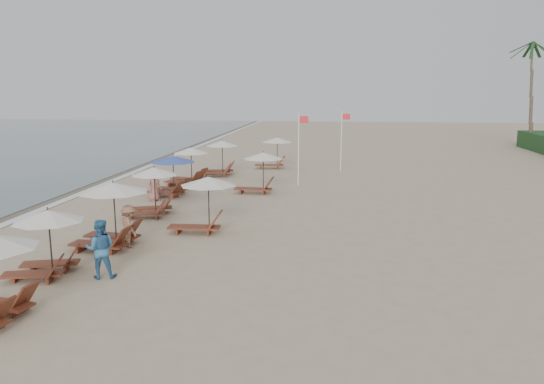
# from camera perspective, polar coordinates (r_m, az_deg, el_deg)

# --- Properties ---
(ground) EXTENTS (160.00, 160.00, 0.00)m
(ground) POSITION_cam_1_polar(r_m,az_deg,el_deg) (15.46, -3.31, -10.18)
(ground) COLOR tan
(ground) RESTS_ON ground
(wet_sand_band) EXTENTS (3.20, 140.00, 0.01)m
(wet_sand_band) POSITION_cam_1_polar(r_m,az_deg,el_deg) (29.07, -24.45, -1.03)
(wet_sand_band) COLOR #6B5E4C
(wet_sand_band) RESTS_ON ground
(foam_line) EXTENTS (0.50, 140.00, 0.02)m
(foam_line) POSITION_cam_1_polar(r_m,az_deg,el_deg) (28.41, -22.22, -1.10)
(foam_line) COLOR white
(foam_line) RESTS_ON ground
(lounger_station_1) EXTENTS (2.38, 2.10, 2.07)m
(lounger_station_1) POSITION_cam_1_polar(r_m,az_deg,el_deg) (17.33, -23.45, -4.93)
(lounger_station_1) COLOR brown
(lounger_station_1) RESTS_ON ground
(lounger_station_2) EXTENTS (2.74, 2.44, 2.38)m
(lounger_station_2) POSITION_cam_1_polar(r_m,az_deg,el_deg) (19.62, -17.29, -2.36)
(lounger_station_2) COLOR brown
(lounger_station_2) RESTS_ON ground
(lounger_station_3) EXTENTS (2.45, 2.31, 2.21)m
(lounger_station_3) POSITION_cam_1_polar(r_m,az_deg,el_deg) (24.10, -13.06, -0.01)
(lounger_station_3) COLOR brown
(lounger_station_3) RESTS_ON ground
(lounger_station_4) EXTENTS (2.66, 2.42, 2.15)m
(lounger_station_4) POSITION_cam_1_polar(r_m,az_deg,el_deg) (28.55, -11.04, 1.91)
(lounger_station_4) COLOR brown
(lounger_station_4) RESTS_ON ground
(lounger_station_5) EXTENTS (2.64, 2.55, 2.26)m
(lounger_station_5) POSITION_cam_1_polar(r_m,az_deg,el_deg) (31.47, -9.23, 2.52)
(lounger_station_5) COLOR brown
(lounger_station_5) RESTS_ON ground
(lounger_station_6) EXTENTS (2.57, 2.18, 2.32)m
(lounger_station_6) POSITION_cam_1_polar(r_m,az_deg,el_deg) (34.73, -5.77, 3.59)
(lounger_station_6) COLOR brown
(lounger_station_6) RESTS_ON ground
(inland_station_0) EXTENTS (2.74, 2.24, 2.22)m
(inland_station_0) POSITION_cam_1_polar(r_m,az_deg,el_deg) (20.85, -7.63, -0.82)
(inland_station_0) COLOR brown
(inland_station_0) RESTS_ON ground
(inland_station_1) EXTENTS (2.75, 2.24, 2.22)m
(inland_station_1) POSITION_cam_1_polar(r_m,az_deg,el_deg) (28.65, -1.47, 2.51)
(inland_station_1) COLOR brown
(inland_station_1) RESTS_ON ground
(inland_station_2) EXTENTS (2.78, 2.24, 2.22)m
(inland_station_2) POSITION_cam_1_polar(r_m,az_deg,el_deg) (37.74, 0.17, 4.56)
(inland_station_2) COLOR brown
(inland_station_2) RESTS_ON ground
(beachgoer_mid_a) EXTENTS (1.02, 0.89, 1.81)m
(beachgoer_mid_a) POSITION_cam_1_polar(r_m,az_deg,el_deg) (16.65, -18.11, -5.87)
(beachgoer_mid_a) COLOR teal
(beachgoer_mid_a) RESTS_ON ground
(beachgoer_mid_b) EXTENTS (1.10, 1.13, 1.55)m
(beachgoer_mid_b) POSITION_cam_1_polar(r_m,az_deg,el_deg) (19.55, -15.22, -3.61)
(beachgoer_mid_b) COLOR #996A4E
(beachgoer_mid_b) RESTS_ON ground
(beachgoer_far_b) EXTENTS (0.84, 0.96, 1.65)m
(beachgoer_far_b) POSITION_cam_1_polar(r_m,az_deg,el_deg) (27.32, -12.68, 0.73)
(beachgoer_far_b) COLOR #9F6056
(beachgoer_far_b) RESTS_ON ground
(flag_pole_near) EXTENTS (0.59, 0.08, 4.27)m
(flag_pole_near) POSITION_cam_1_polar(r_m,az_deg,el_deg) (30.99, 2.97, 5.09)
(flag_pole_near) COLOR silver
(flag_pole_near) RESTS_ON ground
(flag_pole_far) EXTENTS (0.59, 0.08, 4.17)m
(flag_pole_far) POSITION_cam_1_polar(r_m,az_deg,el_deg) (36.61, 7.59, 5.84)
(flag_pole_far) COLOR silver
(flag_pole_far) RESTS_ON ground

